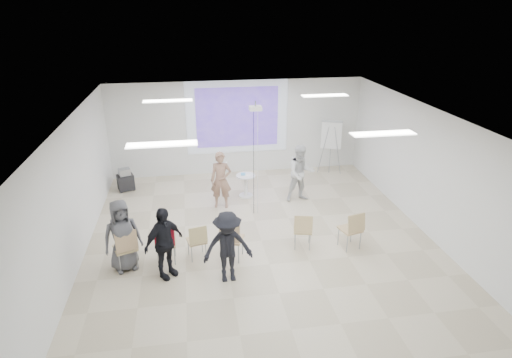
{
  "coord_description": "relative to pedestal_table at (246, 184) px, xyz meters",
  "views": [
    {
      "loc": [
        -1.53,
        -8.62,
        5.22
      ],
      "look_at": [
        0.0,
        0.8,
        1.25
      ],
      "focal_mm": 30.0,
      "sensor_mm": 36.0,
      "label": 1
    }
  ],
  "objects": [
    {
      "name": "floor",
      "position": [
        0.02,
        -2.53,
        -0.43
      ],
      "size": [
        8.0,
        9.0,
        0.1
      ],
      "primitive_type": "cube",
      "color": "beige",
      "rests_on": "ground"
    },
    {
      "name": "ceiling",
      "position": [
        0.02,
        -2.53,
        2.67
      ],
      "size": [
        8.0,
        9.0,
        0.1
      ],
      "primitive_type": "cube",
      "color": "white",
      "rests_on": "wall_back"
    },
    {
      "name": "wall_back",
      "position": [
        0.02,
        2.02,
        1.12
      ],
      "size": [
        8.0,
        0.1,
        3.0
      ],
      "primitive_type": "cube",
      "color": "silver",
      "rests_on": "floor"
    },
    {
      "name": "wall_left",
      "position": [
        -4.03,
        -2.53,
        1.12
      ],
      "size": [
        0.1,
        9.0,
        3.0
      ],
      "primitive_type": "cube",
      "color": "silver",
      "rests_on": "floor"
    },
    {
      "name": "wall_right",
      "position": [
        4.07,
        -2.53,
        1.12
      ],
      "size": [
        0.1,
        9.0,
        3.0
      ],
      "primitive_type": "cube",
      "color": "silver",
      "rests_on": "floor"
    },
    {
      "name": "projection_halo",
      "position": [
        0.02,
        1.96,
        1.47
      ],
      "size": [
        3.2,
        0.01,
        2.3
      ],
      "primitive_type": "cube",
      "color": "silver",
      "rests_on": "wall_back"
    },
    {
      "name": "projection_image",
      "position": [
        0.02,
        1.94,
        1.47
      ],
      "size": [
        2.6,
        0.01,
        1.9
      ],
      "primitive_type": "cube",
      "color": "#5737BC",
      "rests_on": "wall_back"
    },
    {
      "name": "pedestal_table",
      "position": [
        0.0,
        0.0,
        0.0
      ],
      "size": [
        0.61,
        0.61,
        0.68
      ],
      "rotation": [
        0.0,
        0.0,
        -0.13
      ],
      "color": "silver",
      "rests_on": "floor"
    },
    {
      "name": "player_left",
      "position": [
        -0.75,
        -0.54,
        0.51
      ],
      "size": [
        0.71,
        0.55,
        1.77
      ],
      "primitive_type": "imported",
      "rotation": [
        0.0,
        0.0,
        -0.18
      ],
      "color": "#9C735F",
      "rests_on": "floor"
    },
    {
      "name": "player_right",
      "position": [
        1.48,
        -0.49,
        0.52
      ],
      "size": [
        0.91,
        0.76,
        1.79
      ],
      "primitive_type": "imported",
      "rotation": [
        0.0,
        0.0,
        0.08
      ],
      "color": "silver",
      "rests_on": "floor"
    },
    {
      "name": "controller_left",
      "position": [
        -0.57,
        -0.29,
        0.79
      ],
      "size": [
        0.06,
        0.12,
        0.04
      ],
      "primitive_type": "cube",
      "rotation": [
        0.0,
        0.0,
        -0.18
      ],
      "color": "white",
      "rests_on": "player_left"
    },
    {
      "name": "controller_right",
      "position": [
        1.3,
        -0.24,
        0.83
      ],
      "size": [
        0.04,
        0.11,
        0.04
      ],
      "primitive_type": "cube",
      "rotation": [
        0.0,
        0.0,
        0.08
      ],
      "color": "white",
      "rests_on": "player_right"
    },
    {
      "name": "chair_far_left",
      "position": [
        -2.95,
        -3.22,
        0.18
      ],
      "size": [
        0.58,
        0.6,
        0.95
      ],
      "rotation": [
        0.0,
        0.0,
        0.35
      ],
      "color": "tan",
      "rests_on": "floor"
    },
    {
      "name": "chair_left_mid",
      "position": [
        -2.15,
        -3.12,
        0.16
      ],
      "size": [
        0.43,
        0.46,
        0.91
      ],
      "rotation": [
        0.0,
        0.0,
        0.01
      ],
      "color": "tan",
      "rests_on": "floor"
    },
    {
      "name": "chair_left_inner",
      "position": [
        -1.48,
        -3.06,
        0.12
      ],
      "size": [
        0.47,
        0.49,
        0.83
      ],
      "rotation": [
        0.0,
        0.0,
        0.22
      ],
      "color": "tan",
      "rests_on": "floor"
    },
    {
      "name": "chair_center",
      "position": [
        -0.76,
        -3.22,
        0.19
      ],
      "size": [
        0.59,
        0.61,
        0.95
      ],
      "rotation": [
        0.0,
        0.0,
        -0.37
      ],
      "color": "tan",
      "rests_on": "floor"
    },
    {
      "name": "chair_right_inner",
      "position": [
        0.88,
        -3.0,
        0.14
      ],
      "size": [
        0.5,
        0.52,
        0.87
      ],
      "rotation": [
        0.0,
        0.0,
        -0.23
      ],
      "color": "tan",
      "rests_on": "floor"
    },
    {
      "name": "chair_right_far",
      "position": [
        1.97,
        -3.2,
        0.17
      ],
      "size": [
        0.54,
        0.56,
        0.93
      ],
      "rotation": [
        0.0,
        0.0,
        0.25
      ],
      "color": "tan",
      "rests_on": "floor"
    },
    {
      "name": "red_jacket",
      "position": [
        -2.15,
        -3.26,
        0.34
      ],
      "size": [
        0.41,
        0.09,
        0.39
      ],
      "primitive_type": "cube",
      "rotation": [
        0.0,
        0.0,
        0.01
      ],
      "color": "#B01526",
      "rests_on": "chair_left_mid"
    },
    {
      "name": "laptop",
      "position": [
        -1.5,
        -2.97,
        0.07
      ],
      "size": [
        0.35,
        0.28,
        0.02
      ],
      "primitive_type": "imported",
      "rotation": [
        0.0,
        0.0,
        3.36
      ],
      "color": "black",
      "rests_on": "chair_left_inner"
    },
    {
      "name": "audience_left",
      "position": [
        -2.15,
        -3.59,
        0.51
      ],
      "size": [
        1.19,
        1.13,
        1.77
      ],
      "primitive_type": "imported",
      "rotation": [
        0.0,
        0.0,
        0.69
      ],
      "color": "black",
      "rests_on": "floor"
    },
    {
      "name": "audience_mid",
      "position": [
        -0.9,
        -3.92,
        0.48
      ],
      "size": [
        1.14,
        0.66,
        1.72
      ],
      "primitive_type": "imported",
      "rotation": [
        0.0,
        0.0,
        0.05
      ],
      "color": "black",
      "rests_on": "floor"
    },
    {
      "name": "audience_outer",
      "position": [
        -3.0,
        -3.17,
        0.5
      ],
      "size": [
        1.0,
        0.83,
        1.76
      ],
      "primitive_type": "imported",
      "rotation": [
        0.0,
        0.0,
        0.37
      ],
      "color": "#515156",
      "rests_on": "floor"
    },
    {
      "name": "flipchart_easel",
      "position": [
        2.94,
        1.34,
        0.92
      ],
      "size": [
        0.72,
        0.57,
        1.76
      ],
      "rotation": [
        0.0,
        0.0,
        -0.35
      ],
      "color": "#919498",
      "rests_on": "floor"
    },
    {
      "name": "av_cart",
      "position": [
        -3.47,
        1.01,
        -0.06
      ],
      "size": [
        0.55,
        0.49,
        0.68
      ],
      "rotation": [
        0.0,
        0.0,
        0.34
      ],
      "color": "black",
      "rests_on": "floor"
    },
    {
      "name": "ceiling_projector",
      "position": [
        0.12,
        -1.04,
        2.31
      ],
      "size": [
        0.3,
        0.25,
        3.0
      ],
      "color": "white",
      "rests_on": "ceiling"
    },
    {
      "name": "fluor_panel_nw",
      "position": [
        -1.98,
        -0.53,
        2.59
      ],
      "size": [
        1.2,
        0.3,
        0.02
      ],
      "primitive_type": "cube",
      "color": "white",
      "rests_on": "ceiling"
    },
    {
      "name": "fluor_panel_ne",
      "position": [
        2.02,
        -0.53,
        2.59
      ],
      "size": [
        1.2,
        0.3,
        0.02
      ],
      "primitive_type": "cube",
      "color": "white",
      "rests_on": "ceiling"
    },
    {
      "name": "fluor_panel_sw",
      "position": [
        -1.98,
        -4.03,
        2.59
      ],
      "size": [
        1.2,
        0.3,
        0.02
      ],
      "primitive_type": "cube",
      "color": "white",
      "rests_on": "ceiling"
    },
    {
      "name": "fluor_panel_se",
      "position": [
        2.02,
        -4.03,
        2.59
      ],
      "size": [
        1.2,
        0.3,
        0.02
      ],
      "primitive_type": "cube",
      "color": "white",
      "rests_on": "ceiling"
    }
  ]
}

